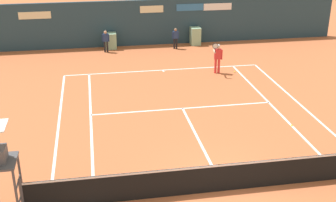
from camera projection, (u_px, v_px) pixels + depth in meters
ground_plane at (219, 180)px, 14.32m from camera, size 80.00×80.00×0.01m
tennis_net at (225, 176)px, 13.60m from camera, size 12.10×0.10×1.07m
sponsor_back_wall at (150, 23)px, 28.65m from camera, size 25.00×1.02×2.90m
player_on_baseline at (218, 56)px, 23.58m from camera, size 0.70×0.65×1.80m
ball_kid_centre_post at (106, 40)px, 27.29m from camera, size 0.45×0.19×1.35m
ball_kid_left_post at (175, 37)px, 27.99m from camera, size 0.44×0.18×1.32m
tennis_ball_near_service_line at (235, 72)px, 24.06m from camera, size 0.07×0.07×0.07m
tennis_ball_by_sideline at (292, 125)px, 17.97m from camera, size 0.07×0.07×0.07m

